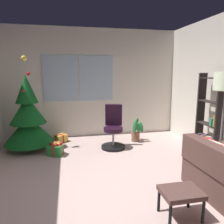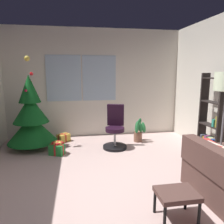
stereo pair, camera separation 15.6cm
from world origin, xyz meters
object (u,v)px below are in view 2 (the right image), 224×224
object	(u,v)px
gift_box_gold	(63,138)
potted_plant	(139,131)
gift_box_red	(58,148)
office_chair	(115,131)
bookshelf	(212,123)
gift_box_green	(57,150)
holiday_tree	(31,118)
footstool	(177,196)

from	to	relation	value
gift_box_gold	potted_plant	distance (m)	1.94
gift_box_red	office_chair	world-z (taller)	office_chair
gift_box_red	office_chair	distance (m)	1.34
office_chair	bookshelf	distance (m)	2.07
office_chair	potted_plant	distance (m)	0.76
gift_box_green	bookshelf	distance (m)	3.25
gift_box_gold	office_chair	bearing A→B (deg)	-28.10
gift_box_green	holiday_tree	bearing A→B (deg)	138.38
gift_box_red	bookshelf	world-z (taller)	bookshelf
gift_box_red	potted_plant	bearing A→B (deg)	14.14
bookshelf	potted_plant	xyz separation A→B (m)	(-1.09, 1.33, -0.49)
gift_box_green	gift_box_gold	xyz separation A→B (m)	(0.09, 0.90, -0.02)
footstool	potted_plant	distance (m)	2.94
gift_box_red	office_chair	bearing A→B (deg)	7.86
footstool	gift_box_gold	size ratio (longest dim) A/B	1.34
holiday_tree	office_chair	world-z (taller)	holiday_tree
holiday_tree	bookshelf	bearing A→B (deg)	-19.39
potted_plant	gift_box_gold	bearing A→B (deg)	169.93
gift_box_red	gift_box_green	size ratio (longest dim) A/B	0.78
potted_plant	gift_box_green	bearing A→B (deg)	-164.22
holiday_tree	gift_box_gold	distance (m)	1.00
potted_plant	holiday_tree	bearing A→B (deg)	-179.09
holiday_tree	gift_box_gold	xyz separation A→B (m)	(0.68, 0.38, -0.62)
gift_box_gold	potted_plant	bearing A→B (deg)	-10.07
gift_box_red	bookshelf	distance (m)	3.24
gift_box_red	potted_plant	distance (m)	2.04
holiday_tree	office_chair	xyz separation A→B (m)	(1.91, -0.28, -0.32)
holiday_tree	bookshelf	world-z (taller)	holiday_tree
gift_box_green	office_chair	distance (m)	1.37
gift_box_gold	bookshelf	xyz separation A→B (m)	(3.00, -1.67, 0.66)
footstool	bookshelf	size ratio (longest dim) A/B	0.28
footstool	gift_box_gold	distance (m)	3.59
gift_box_green	bookshelf	size ratio (longest dim) A/B	0.20
gift_box_red	gift_box_gold	xyz separation A→B (m)	(0.07, 0.84, -0.04)
footstool	office_chair	size ratio (longest dim) A/B	0.47
footstool	holiday_tree	xyz separation A→B (m)	(-2.19, 2.87, 0.41)
holiday_tree	potted_plant	xyz separation A→B (m)	(2.59, 0.04, -0.45)
office_chair	bookshelf	size ratio (longest dim) A/B	0.58
office_chair	potted_plant	size ratio (longest dim) A/B	1.63
gift_box_gold	bookshelf	distance (m)	3.50
gift_box_red	potted_plant	world-z (taller)	potted_plant
holiday_tree	office_chair	size ratio (longest dim) A/B	2.08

